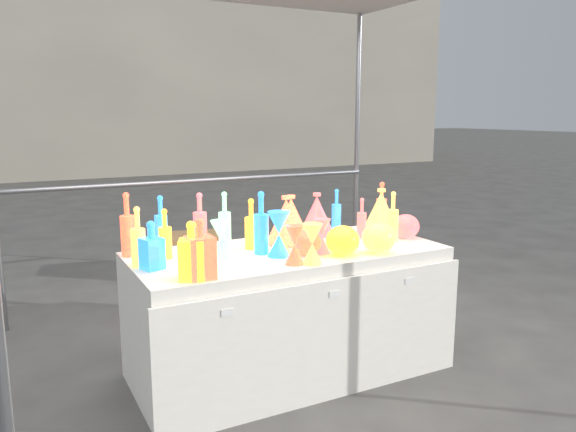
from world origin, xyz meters
name	(u,v)px	position (x,y,z in m)	size (l,w,h in m)	color
ground	(288,370)	(0.00, 0.00, 0.00)	(80.00, 80.00, 0.00)	#63615C
display_table	(289,312)	(0.00, -0.01, 0.37)	(1.84, 0.83, 0.75)	white
background_building	(191,63)	(4.00, 14.00, 3.00)	(14.00, 6.00, 6.00)	#A79E8B
cardboard_box_closed	(195,255)	(0.14, 2.18, 0.20)	(0.56, 0.41, 0.41)	#B07F4F
cardboard_box_flat	(265,265)	(0.83, 2.09, 0.03)	(0.80, 0.57, 0.07)	#B07F4F
bottle_0	(165,234)	(-0.68, 0.14, 0.89)	(0.07, 0.07, 0.28)	#B81411
bottle_1	(161,223)	(-0.65, 0.35, 0.91)	(0.08, 0.08, 0.32)	#188634
bottle_2	(127,225)	(-0.85, 0.28, 0.93)	(0.08, 0.08, 0.36)	orange
bottle_3	(200,219)	(-0.41, 0.35, 0.91)	(0.08, 0.08, 0.32)	#251CA6
bottle_4	(138,237)	(-0.85, 0.03, 0.91)	(0.07, 0.07, 0.32)	#116E5C
bottle_5	(225,220)	(-0.31, 0.21, 0.92)	(0.07, 0.07, 0.34)	#D62A9A
bottle_6	(251,224)	(-0.18, 0.13, 0.90)	(0.08, 0.08, 0.30)	#B81411
bottle_7	(261,223)	(-0.17, -0.01, 0.93)	(0.08, 0.08, 0.36)	#188634
decanter_0	(192,250)	(-0.68, -0.31, 0.89)	(0.12, 0.12, 0.28)	#B81411
decanter_1	(200,249)	(-0.64, -0.31, 0.90)	(0.13, 0.13, 0.29)	orange
decanter_2	(152,245)	(-0.80, -0.04, 0.88)	(0.10, 0.10, 0.25)	#188634
hourglass_0	(294,245)	(-0.12, -0.29, 0.85)	(0.10, 0.10, 0.21)	orange
hourglass_1	(322,236)	(0.13, -0.16, 0.85)	(0.10, 0.10, 0.20)	#251CA6
hourglass_2	(312,244)	(-0.03, -0.34, 0.86)	(0.11, 0.11, 0.22)	#116E5C
hourglass_3	(220,240)	(-0.42, -0.01, 0.86)	(0.11, 0.11, 0.21)	#D62A9A
hourglass_4	(280,233)	(-0.08, -0.04, 0.87)	(0.12, 0.12, 0.24)	#B81411
hourglass_5	(279,234)	(-0.11, -0.11, 0.88)	(0.13, 0.13, 0.25)	#188634
globe_0	(343,242)	(0.21, -0.26, 0.83)	(0.19, 0.19, 0.15)	#B81411
globe_1	(379,240)	(0.42, -0.30, 0.83)	(0.19, 0.19, 0.15)	#116E5C
globe_2	(307,243)	(0.04, -0.15, 0.81)	(0.16, 0.16, 0.13)	orange
globe_3	(406,228)	(0.81, -0.07, 0.82)	(0.17, 0.17, 0.14)	#251CA6
lampshade_0	(286,220)	(0.06, 0.14, 0.90)	(0.25, 0.25, 0.29)	yellow
lampshade_1	(291,216)	(0.17, 0.28, 0.89)	(0.23, 0.23, 0.27)	yellow
lampshade_2	(317,214)	(0.36, 0.28, 0.89)	(0.23, 0.23, 0.28)	#251CA6
lampshade_3	(381,210)	(0.78, 0.16, 0.90)	(0.25, 0.25, 0.29)	#116E5C
bottle_8	(336,210)	(0.54, 0.33, 0.89)	(0.06, 0.06, 0.28)	#188634
bottle_9	(381,205)	(0.86, 0.26, 0.91)	(0.07, 0.07, 0.32)	orange
bottle_10	(362,218)	(0.56, 0.06, 0.88)	(0.06, 0.06, 0.26)	#251CA6
bottle_11	(393,217)	(0.67, -0.11, 0.91)	(0.07, 0.07, 0.31)	#116E5C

